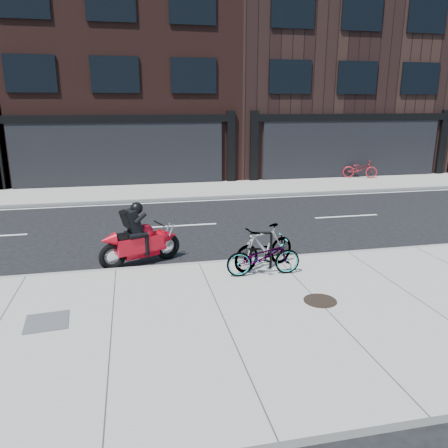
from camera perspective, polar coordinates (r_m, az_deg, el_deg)
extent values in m
plane|color=black|center=(12.71, -4.64, -2.61)|extent=(120.00, 120.00, 0.00)
cube|color=gray|center=(8.13, 0.08, -12.94)|extent=(60.00, 6.00, 0.13)
cube|color=gray|center=(20.18, -7.53, 4.27)|extent=(60.00, 3.50, 0.13)
cube|color=black|center=(26.71, -14.03, 22.17)|extent=(12.00, 10.00, 14.50)
cube|color=black|center=(28.98, 12.15, 19.72)|extent=(12.00, 10.00, 12.50)
cylinder|color=black|center=(10.36, 3.51, -3.53)|extent=(0.06, 0.06, 0.88)
cylinder|color=black|center=(10.42, 6.14, -3.46)|extent=(0.06, 0.06, 0.88)
cylinder|color=black|center=(10.26, 4.89, -1.18)|extent=(0.48, 0.13, 0.06)
imported|color=gray|center=(10.00, 5.16, -4.21)|extent=(1.73, 0.65, 0.90)
imported|color=gray|center=(10.38, 5.27, -2.99)|extent=(1.81, 1.14, 1.05)
torus|color=black|center=(11.51, -7.40, -2.90)|extent=(0.69, 0.38, 0.69)
torus|color=black|center=(10.99, -14.36, -4.16)|extent=(0.69, 0.38, 0.69)
cube|color=#A50714|center=(11.16, -10.90, -2.52)|extent=(1.31, 0.82, 0.40)
cone|color=#A50714|center=(11.44, -7.25, -1.58)|extent=(0.60, 0.60, 0.46)
sphere|color=#A50714|center=(11.14, -10.23, -1.06)|extent=(0.42, 0.42, 0.42)
cube|color=black|center=(10.98, -12.47, -1.54)|extent=(0.64, 0.48, 0.12)
cylinder|color=silver|center=(11.21, -13.92, -3.85)|extent=(0.57, 0.29, 0.09)
cube|color=black|center=(10.93, -11.87, 0.36)|extent=(0.51, 0.50, 0.61)
cube|color=black|center=(10.86, -12.71, 0.66)|extent=(0.34, 0.38, 0.42)
sphere|color=black|center=(10.90, -11.35, 2.04)|extent=(0.30, 0.30, 0.30)
imported|color=maroon|center=(24.32, 17.35, 6.88)|extent=(1.88, 1.22, 0.93)
cylinder|color=black|center=(9.04, 12.45, -9.75)|extent=(0.75, 0.75, 0.02)
cube|color=#444446|center=(8.67, -22.14, -11.74)|extent=(0.81, 0.81, 0.02)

